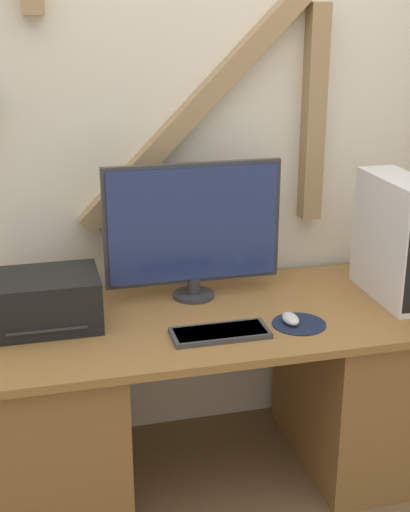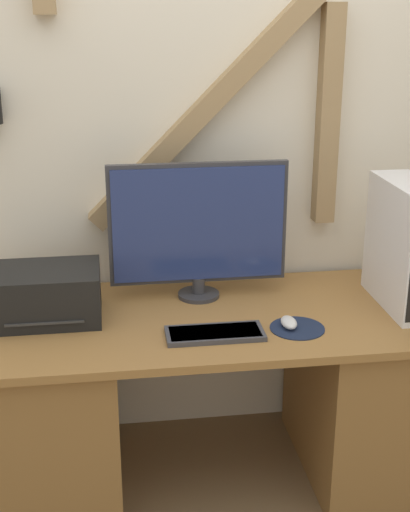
% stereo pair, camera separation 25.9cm
% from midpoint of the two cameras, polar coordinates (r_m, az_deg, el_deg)
% --- Properties ---
extents(wall_back, '(6.40, 0.15, 2.83)m').
position_cam_midpoint_polar(wall_back, '(2.92, -3.89, 10.49)').
color(wall_back, silver).
rests_on(wall_back, ground_plane).
extents(desk, '(1.75, 0.78, 0.71)m').
position_cam_midpoint_polar(desk, '(2.84, -1.94, -11.06)').
color(desk, olive).
rests_on(desk, ground_plane).
extents(monitor, '(0.69, 0.16, 0.54)m').
position_cam_midpoint_polar(monitor, '(2.75, -3.65, 2.29)').
color(monitor, '#333338').
rests_on(monitor, desk).
extents(keyboard, '(0.35, 0.14, 0.02)m').
position_cam_midpoint_polar(keyboard, '(2.52, -1.75, -6.22)').
color(keyboard, '#3D3D42').
rests_on(keyboard, desk).
extents(mousepad, '(0.20, 0.20, 0.00)m').
position_cam_midpoint_polar(mousepad, '(2.61, 4.71, -5.50)').
color(mousepad, '#19233D').
rests_on(mousepad, desk).
extents(mouse, '(0.06, 0.10, 0.03)m').
position_cam_midpoint_polar(mouse, '(2.60, 4.04, -5.08)').
color(mouse, silver).
rests_on(mouse, mousepad).
extents(computer_tower, '(0.16, 0.43, 0.48)m').
position_cam_midpoint_polar(computer_tower, '(2.82, 12.58, 1.31)').
color(computer_tower, white).
rests_on(computer_tower, desk).
extents(printer, '(0.39, 0.29, 0.19)m').
position_cam_midpoint_polar(printer, '(2.65, -15.49, -3.55)').
color(printer, black).
rests_on(printer, desk).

